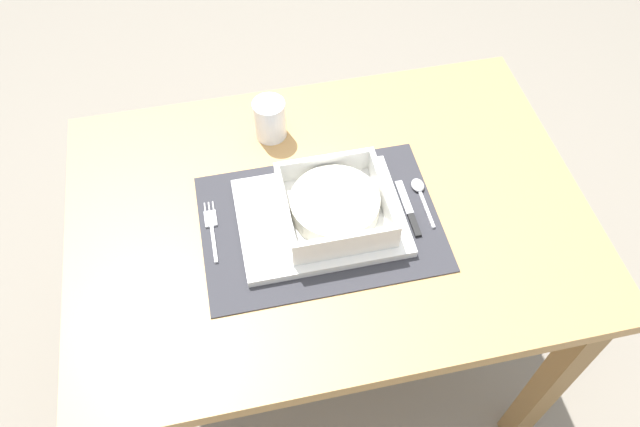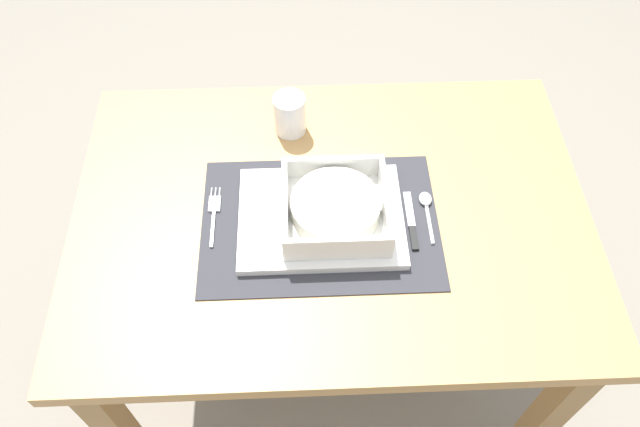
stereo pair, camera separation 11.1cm
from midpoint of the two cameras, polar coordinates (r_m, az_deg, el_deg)
ground_plane at (r=1.78m, az=-1.30°, el=-13.61°), size 6.00×6.00×0.00m
dining_table at (r=1.24m, az=-1.82°, el=-2.75°), size 0.96×0.68×0.72m
placemat at (r=1.13m, az=-2.80°, el=-1.04°), size 0.43×0.31×0.00m
serving_plate at (r=1.13m, az=-2.77°, el=-0.54°), size 0.30×0.23×0.02m
porridge_bowl at (r=1.10m, az=-1.49°, el=0.50°), size 0.19×0.19×0.06m
fork at (r=1.15m, az=-12.73°, el=-1.36°), size 0.02×0.13×0.00m
spoon at (r=1.17m, az=6.56°, el=1.97°), size 0.02×0.12×0.01m
butter_knife at (r=1.14m, az=5.57°, el=-0.01°), size 0.01×0.13×0.01m
bread_knife at (r=1.14m, az=4.35°, el=-0.33°), size 0.01×0.13×0.01m
drinking_glass at (r=1.25m, az=-7.20°, el=8.35°), size 0.06×0.06×0.09m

